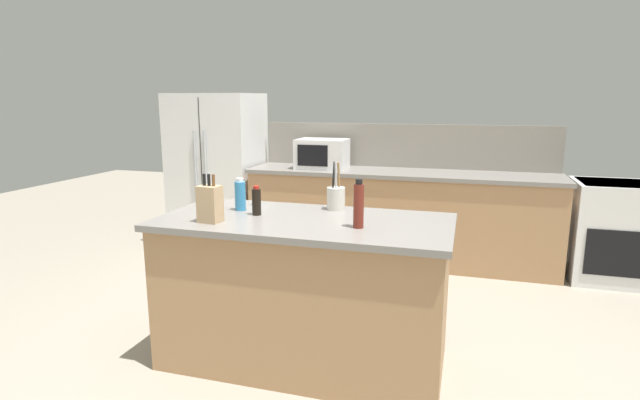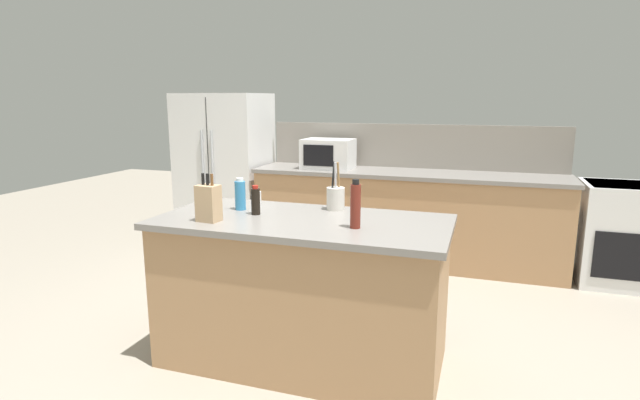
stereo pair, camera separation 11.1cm
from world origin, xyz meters
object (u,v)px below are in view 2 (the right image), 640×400
refrigerator (225,170)px  vinegar_bottle (355,205)px  utensil_crock (336,198)px  salt_shaker (257,197)px  range_oven (625,234)px  knife_block (208,203)px  soy_sauce_bottle (256,201)px  dish_soap_bottle (240,195)px  microwave (328,154)px

refrigerator → vinegar_bottle: (2.15, -2.36, 0.21)m
utensil_crock → vinegar_bottle: size_ratio=1.13×
vinegar_bottle → salt_shaker: 0.91m
vinegar_bottle → salt_shaker: bearing=153.1°
refrigerator → vinegar_bottle: bearing=-47.7°
range_oven → knife_block: knife_block is taller
utensil_crock → soy_sauce_bottle: bearing=-146.5°
refrigerator → range_oven: 4.09m
refrigerator → utensil_crock: size_ratio=5.37×
vinegar_bottle → soy_sauce_bottle: vinegar_bottle is taller
range_oven → vinegar_bottle: bearing=-129.7°
dish_soap_bottle → soy_sauce_bottle: bearing=-31.1°
utensil_crock → soy_sauce_bottle: utensil_crock is taller
range_oven → dish_soap_bottle: size_ratio=4.30×
refrigerator → vinegar_bottle: refrigerator is taller
refrigerator → microwave: (1.26, -0.05, 0.23)m
range_oven → dish_soap_bottle: (-2.76, -2.09, 0.57)m
range_oven → salt_shaker: size_ratio=8.56×
refrigerator → salt_shaker: bearing=-55.5°
microwave → utensil_crock: (0.65, -1.89, -0.07)m
salt_shaker → utensil_crock: bearing=1.1°
dish_soap_bottle → range_oven: bearing=37.0°
vinegar_bottle → soy_sauce_bottle: 0.70m
refrigerator → utensil_crock: bearing=-45.5°
dish_soap_bottle → soy_sauce_bottle: dish_soap_bottle is taller
microwave → dish_soap_bottle: 2.09m
knife_block → utensil_crock: 0.83m
refrigerator → salt_shaker: 2.37m
utensil_crock → salt_shaker: size_ratio=2.98×
vinegar_bottle → dish_soap_bottle: bearing=165.2°
salt_shaker → soy_sauce_bottle: 0.31m
knife_block → utensil_crock: utensil_crock is taller
microwave → knife_block: bearing=-89.6°
refrigerator → microwave: size_ratio=3.33×
microwave → dish_soap_bottle: microwave is taller
soy_sauce_bottle → salt_shaker: bearing=113.4°
soy_sauce_bottle → range_oven: bearing=39.9°
range_oven → soy_sauce_bottle: (-2.61, -2.18, 0.56)m
vinegar_bottle → salt_shaker: (-0.81, 0.41, -0.08)m
range_oven → microwave: size_ratio=1.78×
microwave → dish_soap_bottle: size_ratio=2.42×
knife_block → salt_shaker: bearing=88.9°
utensil_crock → salt_shaker: (-0.57, -0.01, -0.03)m
soy_sauce_bottle → utensil_crock: bearing=33.5°
microwave → range_oven: bearing=-0.0°
utensil_crock → vinegar_bottle: 0.49m
refrigerator → utensil_crock: refrigerator is taller
range_oven → soy_sauce_bottle: bearing=-140.1°
vinegar_bottle → soy_sauce_bottle: size_ratio=1.50×
microwave → vinegar_bottle: 2.48m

